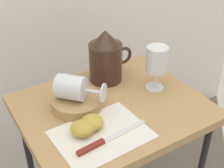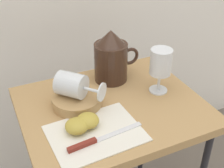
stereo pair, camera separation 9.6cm
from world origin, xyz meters
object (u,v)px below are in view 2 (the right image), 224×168
object	(u,v)px
basket_tray	(77,100)
knife	(95,140)
wine_glass_tipped_near	(72,85)
table	(112,120)
wine_glass_upright	(161,64)
apple_half_right	(88,121)
pitcher	(111,60)
apple_half_left	(77,126)

from	to	relation	value
basket_tray	knife	bearing A→B (deg)	-94.59
knife	wine_glass_tipped_near	bearing A→B (deg)	88.26
table	wine_glass_upright	distance (m)	0.25
wine_glass_tipped_near	apple_half_right	size ratio (longest dim) A/B	2.33
basket_tray	wine_glass_tipped_near	distance (m)	0.06
wine_glass_upright	wine_glass_tipped_near	xyz separation A→B (m)	(-0.29, 0.05, -0.03)
pitcher	wine_glass_tipped_near	distance (m)	0.20
apple_half_left	apple_half_right	distance (m)	0.04
wine_glass_tipped_near	apple_half_left	bearing A→B (deg)	-104.92
apple_half_left	table	bearing A→B (deg)	28.23
pitcher	table	bearing A→B (deg)	-113.74
pitcher	wine_glass_tipped_near	bearing A→B (deg)	-152.35
table	basket_tray	bearing A→B (deg)	154.68
table	knife	size ratio (longest dim) A/B	2.91
wine_glass_tipped_near	apple_half_left	xyz separation A→B (m)	(-0.04, -0.13, -0.05)
knife	wine_glass_upright	bearing A→B (deg)	26.60
wine_glass_tipped_near	knife	xyz separation A→B (m)	(-0.01, -0.20, -0.07)
apple_half_left	apple_half_right	bearing A→B (deg)	14.58
table	wine_glass_upright	bearing A→B (deg)	2.23
pitcher	knife	bearing A→B (deg)	-122.22
pitcher	apple_half_left	world-z (taller)	pitcher
table	wine_glass_tipped_near	xyz separation A→B (m)	(-0.11, 0.05, 0.14)
basket_tray	knife	size ratio (longest dim) A/B	0.69
wine_glass_upright	wine_glass_tipped_near	bearing A→B (deg)	170.75
apple_half_left	basket_tray	bearing A→B (deg)	70.58
pitcher	knife	xyz separation A→B (m)	(-0.18, -0.29, -0.07)
basket_tray	knife	xyz separation A→B (m)	(-0.02, -0.19, -0.01)
table	knife	xyz separation A→B (m)	(-0.12, -0.14, 0.07)
pitcher	wine_glass_tipped_near	world-z (taller)	pitcher
basket_tray	wine_glass_upright	size ratio (longest dim) A/B	1.03
wine_glass_tipped_near	apple_half_left	distance (m)	0.15
wine_glass_upright	apple_half_right	size ratio (longest dim) A/B	2.32
knife	basket_tray	bearing A→B (deg)	85.41
wine_glass_upright	wine_glass_tipped_near	distance (m)	0.30
apple_half_right	table	bearing A→B (deg)	32.09
pitcher	knife	size ratio (longest dim) A/B	0.83
wine_glass_upright	apple_half_left	size ratio (longest dim) A/B	2.32
apple_half_left	wine_glass_tipped_near	bearing A→B (deg)	75.08
table	apple_half_left	world-z (taller)	apple_half_left
apple_half_left	knife	size ratio (longest dim) A/B	0.29
basket_tray	apple_half_left	size ratio (longest dim) A/B	2.38
wine_glass_tipped_near	basket_tray	bearing A→B (deg)	-33.74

